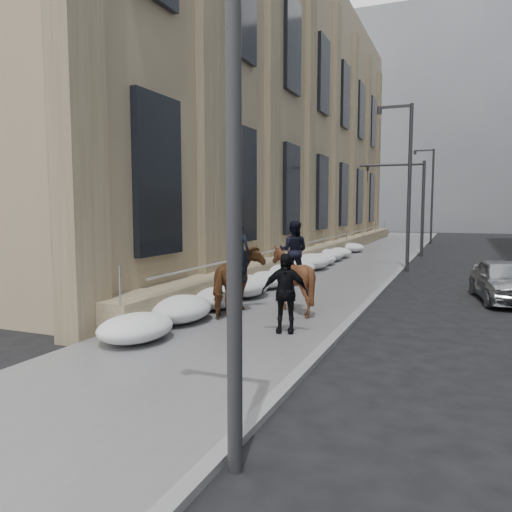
{
  "coord_description": "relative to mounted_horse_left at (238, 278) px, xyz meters",
  "views": [
    {
      "loc": [
        5.27,
        -11.11,
        3.11
      ],
      "look_at": [
        -0.21,
        2.2,
        1.7
      ],
      "focal_mm": 35.0,
      "sensor_mm": 36.0,
      "label": 1
    }
  ],
  "objects": [
    {
      "name": "ground",
      "position": [
        0.49,
        -1.57,
        -1.13
      ],
      "size": [
        140.0,
        140.0,
        0.0
      ],
      "primitive_type": "plane",
      "color": "black",
      "rests_on": "ground"
    },
    {
      "name": "sidewalk",
      "position": [
        0.49,
        8.43,
        -1.07
      ],
      "size": [
        5.0,
        80.0,
        0.12
      ],
      "primitive_type": "cube",
      "color": "#5A5A5D",
      "rests_on": "ground"
    },
    {
      "name": "curb",
      "position": [
        3.11,
        8.43,
        -1.07
      ],
      "size": [
        0.24,
        80.0,
        0.12
      ],
      "primitive_type": "cube",
      "color": "slate",
      "rests_on": "ground"
    },
    {
      "name": "limestone_building",
      "position": [
        -4.76,
        18.39,
        7.77
      ],
      "size": [
        6.1,
        44.0,
        18.0
      ],
      "color": "#998264",
      "rests_on": "ground"
    },
    {
      "name": "bg_building_mid",
      "position": [
        4.49,
        58.43,
        12.87
      ],
      "size": [
        30.0,
        12.0,
        28.0
      ],
      "primitive_type": "cube",
      "color": "slate",
      "rests_on": "ground"
    },
    {
      "name": "bg_building_far",
      "position": [
        -5.51,
        70.43,
        8.87
      ],
      "size": [
        24.0,
        12.0,
        20.0
      ],
      "primitive_type": "cube",
      "color": "gray",
      "rests_on": "ground"
    },
    {
      "name": "streetlight_near",
      "position": [
        3.23,
        -7.57,
        3.45
      ],
      "size": [
        1.71,
        0.24,
        8.0
      ],
      "color": "#2D2D30",
      "rests_on": "ground"
    },
    {
      "name": "streetlight_mid",
      "position": [
        3.23,
        12.43,
        3.45
      ],
      "size": [
        1.71,
        0.24,
        8.0
      ],
      "color": "#2D2D30",
      "rests_on": "ground"
    },
    {
      "name": "streetlight_far",
      "position": [
        3.23,
        32.43,
        3.45
      ],
      "size": [
        1.71,
        0.24,
        8.0
      ],
      "color": "#2D2D30",
      "rests_on": "ground"
    },
    {
      "name": "traffic_signal",
      "position": [
        2.57,
        20.43,
        2.87
      ],
      "size": [
        4.1,
        0.22,
        6.0
      ],
      "color": "#2D2D30",
      "rests_on": "ground"
    },
    {
      "name": "snow_bank",
      "position": [
        -0.93,
        6.54,
        -0.66
      ],
      "size": [
        1.7,
        18.1,
        0.76
      ],
      "color": "silver",
      "rests_on": "sidewalk"
    },
    {
      "name": "mounted_horse_left",
      "position": [
        0.0,
        0.0,
        0.0
      ],
      "size": [
        1.14,
        2.26,
        2.6
      ],
      "rotation": [
        0.0,
        0.0,
        3.2
      ],
      "color": "#4E2E17",
      "rests_on": "sidewalk"
    },
    {
      "name": "mounted_horse_right",
      "position": [
        1.34,
        0.81,
        0.06
      ],
      "size": [
        1.74,
        1.9,
        2.61
      ],
      "rotation": [
        0.0,
        0.0,
        3.28
      ],
      "color": "#422212",
      "rests_on": "sidewalk"
    },
    {
      "name": "pedestrian",
      "position": [
        1.93,
        -1.55,
        -0.05
      ],
      "size": [
        1.2,
        0.71,
        1.91
      ],
      "primitive_type": "imported",
      "rotation": [
        0.0,
        0.0,
        0.23
      ],
      "color": "black",
      "rests_on": "sidewalk"
    },
    {
      "name": "car_silver",
      "position": [
        7.13,
        5.53,
        -0.43
      ],
      "size": [
        2.28,
        4.33,
        1.4
      ],
      "primitive_type": "imported",
      "rotation": [
        0.0,
        0.0,
        0.16
      ],
      "color": "#989B9F",
      "rests_on": "ground"
    }
  ]
}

